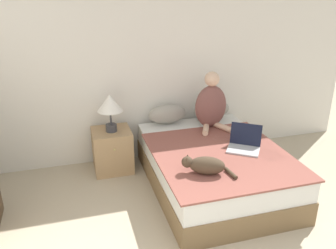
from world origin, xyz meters
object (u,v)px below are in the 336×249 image
object	(u,v)px
person_sitting	(211,105)
table_lamp	(110,105)
pillow_far	(212,109)
pillow_near	(167,114)
cat_tabby	(205,165)
laptop_open	(244,144)
bed	(213,167)
nightstand	(112,150)

from	to	relation	value
person_sitting	table_lamp	bearing A→B (deg)	172.94
pillow_far	person_sitting	size ratio (longest dim) A/B	0.70
pillow_near	person_sitting	distance (m)	0.58
person_sitting	pillow_far	bearing A→B (deg)	64.28
pillow_far	cat_tabby	size ratio (longest dim) A/B	1.05
laptop_open	person_sitting	bearing A→B (deg)	134.04
bed	laptop_open	xyz separation A→B (m)	(0.29, -0.13, 0.31)
pillow_near	person_sitting	size ratio (longest dim) A/B	0.70
laptop_open	table_lamp	distance (m)	1.61
pillow_near	table_lamp	xyz separation A→B (m)	(-0.74, -0.12, 0.23)
table_lamp	pillow_near	bearing A→B (deg)	8.97
pillow_far	cat_tabby	distance (m)	1.48
pillow_far	nightstand	xyz separation A→B (m)	(-1.35, -0.10, -0.37)
pillow_near	laptop_open	distance (m)	1.14
pillow_near	pillow_far	world-z (taller)	same
pillow_far	laptop_open	world-z (taller)	laptop_open
laptop_open	cat_tabby	bearing A→B (deg)	-113.34
pillow_far	laptop_open	bearing A→B (deg)	-90.99
cat_tabby	person_sitting	bearing A→B (deg)	-91.18
nightstand	bed	bearing A→B (deg)	-34.92
pillow_far	cat_tabby	xyz separation A→B (m)	(-0.63, -1.34, -0.04)
pillow_far	cat_tabby	world-z (taller)	pillow_far
pillow_near	nightstand	world-z (taller)	pillow_near
pillow_near	nightstand	bearing A→B (deg)	-172.32
nightstand	cat_tabby	bearing A→B (deg)	-59.65
bed	nightstand	size ratio (longest dim) A/B	3.61
pillow_near	table_lamp	distance (m)	0.78
bed	pillow_far	distance (m)	0.96
pillow_near	cat_tabby	distance (m)	1.34
laptop_open	nightstand	world-z (taller)	laptop_open
pillow_near	pillow_far	size ratio (longest dim) A/B	1.00
pillow_near	table_lamp	world-z (taller)	table_lamp
person_sitting	laptop_open	distance (m)	0.75
cat_tabby	laptop_open	world-z (taller)	laptop_open
cat_tabby	nightstand	world-z (taller)	cat_tabby
bed	cat_tabby	world-z (taller)	cat_tabby
nightstand	laptop_open	bearing A→B (deg)	-32.89
cat_tabby	laptop_open	bearing A→B (deg)	-124.58
laptop_open	bed	bearing A→B (deg)	-169.86
person_sitting	nightstand	xyz separation A→B (m)	(-1.22, 0.17, -0.54)
laptop_open	table_lamp	size ratio (longest dim) A/B	0.97
pillow_far	table_lamp	size ratio (longest dim) A/B	1.07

